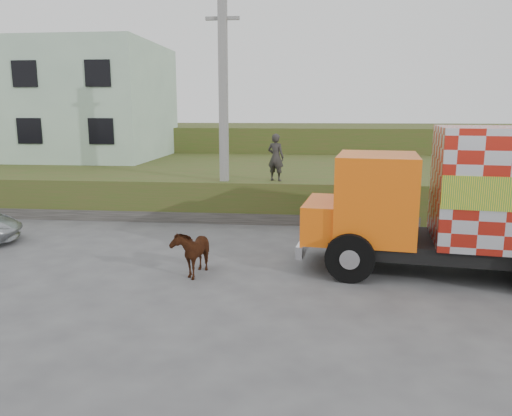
# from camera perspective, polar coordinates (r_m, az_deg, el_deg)

# --- Properties ---
(ground) EXTENTS (120.00, 120.00, 0.00)m
(ground) POSITION_cam_1_polar(r_m,az_deg,el_deg) (14.21, -2.66, -5.54)
(ground) COLOR #474749
(ground) RESTS_ON ground
(embankment) EXTENTS (40.00, 12.00, 1.50)m
(embankment) POSITION_cam_1_polar(r_m,az_deg,el_deg) (23.77, 0.95, 3.12)
(embankment) COLOR #38531B
(embankment) RESTS_ON ground
(embankment_far) EXTENTS (40.00, 12.00, 3.00)m
(embankment_far) POSITION_cam_1_polar(r_m,az_deg,el_deg) (35.60, 2.69, 7.01)
(embankment_far) COLOR #38531B
(embankment_far) RESTS_ON ground
(retaining_strip) EXTENTS (16.00, 0.50, 0.40)m
(retaining_strip) POSITION_cam_1_polar(r_m,az_deg,el_deg) (18.52, -6.83, -1.00)
(retaining_strip) COLOR #595651
(retaining_strip) RESTS_ON ground
(building) EXTENTS (10.00, 8.00, 6.00)m
(building) POSITION_cam_1_polar(r_m,az_deg,el_deg) (29.51, -20.70, 11.29)
(building) COLOR #B4D3B8
(building) RESTS_ON embankment
(utility_pole) EXTENTS (1.20, 0.30, 8.00)m
(utility_pole) POSITION_cam_1_polar(r_m,az_deg,el_deg) (18.31, -3.72, 11.13)
(utility_pole) COLOR gray
(utility_pole) RESTS_ON ground
(cargo_truck) EXTENTS (8.54, 3.82, 3.69)m
(cargo_truck) POSITION_cam_1_polar(r_m,az_deg,el_deg) (13.44, 25.56, 0.72)
(cargo_truck) COLOR black
(cargo_truck) RESTS_ON ground
(cow) EXTENTS (0.85, 1.50, 1.20)m
(cow) POSITION_cam_1_polar(r_m,az_deg,el_deg) (12.68, -7.28, -4.86)
(cow) COLOR #35110D
(cow) RESTS_ON ground
(pedestrian) EXTENTS (0.74, 0.62, 1.73)m
(pedestrian) POSITION_cam_1_polar(r_m,az_deg,el_deg) (18.37, 2.27, 5.81)
(pedestrian) COLOR #2E2C29
(pedestrian) RESTS_ON embankment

